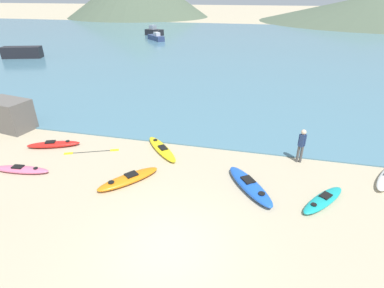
% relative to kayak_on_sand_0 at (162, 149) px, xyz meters
% --- Properties ---
extents(ground_plane, '(400.00, 400.00, 0.00)m').
position_rel_kayak_on_sand_0_xyz_m(ground_plane, '(2.34, -6.26, -0.13)').
color(ground_plane, tan).
extents(bay_water, '(160.00, 70.00, 0.06)m').
position_rel_kayak_on_sand_0_xyz_m(bay_water, '(2.34, 35.87, -0.10)').
color(bay_water, teal).
rests_on(bay_water, ground_plane).
extents(far_hill_midleft, '(60.35, 60.35, 6.87)m').
position_rel_kayak_on_sand_0_xyz_m(far_hill_midleft, '(31.77, 85.42, 3.31)').
color(far_hill_midleft, '#4C5B47').
rests_on(far_hill_midleft, ground_plane).
extents(kayak_on_sand_0, '(2.60, 2.81, 0.30)m').
position_rel_kayak_on_sand_0_xyz_m(kayak_on_sand_0, '(0.00, 0.00, 0.00)').
color(kayak_on_sand_0, yellow).
rests_on(kayak_on_sand_0, ground_plane).
extents(kayak_on_sand_1, '(2.47, 3.05, 0.41)m').
position_rel_kayak_on_sand_0_xyz_m(kayak_on_sand_1, '(4.73, -2.38, 0.05)').
color(kayak_on_sand_1, blue).
rests_on(kayak_on_sand_1, ground_plane).
extents(kayak_on_sand_2, '(2.40, 2.75, 0.35)m').
position_rel_kayak_on_sand_0_xyz_m(kayak_on_sand_2, '(-0.49, -3.08, 0.02)').
color(kayak_on_sand_2, orange).
rests_on(kayak_on_sand_2, ground_plane).
extents(kayak_on_sand_3, '(2.09, 2.47, 0.31)m').
position_rel_kayak_on_sand_0_xyz_m(kayak_on_sand_3, '(7.65, -2.63, 0.01)').
color(kayak_on_sand_3, teal).
rests_on(kayak_on_sand_3, ground_plane).
extents(kayak_on_sand_4, '(2.77, 1.56, 0.34)m').
position_rel_kayak_on_sand_0_xyz_m(kayak_on_sand_4, '(-5.83, -0.94, 0.02)').
color(kayak_on_sand_4, red).
rests_on(kayak_on_sand_4, ground_plane).
extents(kayak_on_sand_6, '(2.74, 0.87, 0.30)m').
position_rel_kayak_on_sand_0_xyz_m(kayak_on_sand_6, '(-5.69, -3.51, 0.00)').
color(kayak_on_sand_6, '#E5668C').
rests_on(kayak_on_sand_6, ground_plane).
extents(person_near_waterline, '(0.35, 0.30, 1.74)m').
position_rel_kayak_on_sand_0_xyz_m(person_near_waterline, '(6.93, 0.49, 0.87)').
color(person_near_waterline, '#4C4C4C').
rests_on(person_near_waterline, ground_plane).
extents(moored_boat_1, '(4.84, 2.86, 1.35)m').
position_rel_kayak_on_sand_0_xyz_m(moored_boat_1, '(-24.94, 19.34, 0.61)').
color(moored_boat_1, black).
rests_on(moored_boat_1, bay_water).
extents(moored_boat_2, '(3.74, 2.93, 1.81)m').
position_rel_kayak_on_sand_0_xyz_m(moored_boat_2, '(-16.41, 43.90, 0.57)').
color(moored_boat_2, black).
rests_on(moored_boat_2, bay_water).
extents(moored_boat_3, '(3.93, 4.02, 1.35)m').
position_rel_kayak_on_sand_0_xyz_m(moored_boat_3, '(-13.81, 37.68, 0.41)').
color(moored_boat_3, navy).
rests_on(moored_boat_3, bay_water).
extents(loose_paddle, '(2.63, 1.24, 0.03)m').
position_rel_kayak_on_sand_0_xyz_m(loose_paddle, '(-3.54, -0.99, -0.11)').
color(loose_paddle, black).
rests_on(loose_paddle, ground_plane).
extents(shoreline_rock, '(2.86, 1.99, 1.83)m').
position_rel_kayak_on_sand_0_xyz_m(shoreline_rock, '(-9.82, 0.58, 0.79)').
color(shoreline_rock, '#605B56').
rests_on(shoreline_rock, ground_plane).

